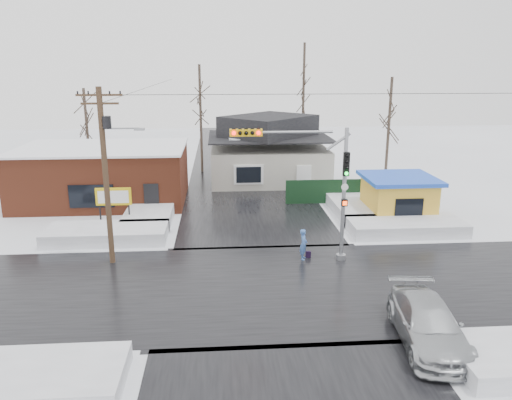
{
  "coord_description": "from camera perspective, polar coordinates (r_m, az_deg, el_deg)",
  "views": [
    {
      "loc": [
        -2.31,
        -21.28,
        10.05
      ],
      "look_at": [
        -0.41,
        4.37,
        3.0
      ],
      "focal_mm": 35.0,
      "sensor_mm": 36.0,
      "label": 1
    }
  ],
  "objects": [
    {
      "name": "marquee_sign",
      "position": [
        32.52,
        -15.97,
        0.25
      ],
      "size": [
        2.2,
        0.21,
        2.55
      ],
      "color": "black",
      "rests_on": "ground"
    },
    {
      "name": "house",
      "position": [
        44.12,
        1.44,
        5.63
      ],
      "size": [
        10.4,
        8.4,
        5.76
      ],
      "color": "beige",
      "rests_on": "ground"
    },
    {
      "name": "brick_building",
      "position": [
        39.09,
        -17.01,
        2.88
      ],
      "size": [
        12.2,
        8.2,
        4.12
      ],
      "color": "brown",
      "rests_on": "ground"
    },
    {
      "name": "kiosk",
      "position": [
        34.51,
        15.92,
        0.32
      ],
      "size": [
        4.6,
        4.6,
        2.88
      ],
      "color": "gold",
      "rests_on": "ground"
    },
    {
      "name": "utility_pole",
      "position": [
        25.88,
        -16.73,
        3.68
      ],
      "size": [
        3.15,
        0.44,
        9.0
      ],
      "color": "#382619",
      "rests_on": "ground"
    },
    {
      "name": "car",
      "position": [
        19.98,
        19.04,
        -13.24
      ],
      "size": [
        2.72,
        5.55,
        1.55
      ],
      "primitive_type": "imported",
      "rotation": [
        0.0,
        0.0,
        -0.1
      ],
      "color": "#AEB1B5",
      "rests_on": "ground"
    },
    {
      "name": "ground",
      "position": [
        23.64,
        1.8,
        -9.83
      ],
      "size": [
        120.0,
        120.0,
        0.0
      ],
      "primitive_type": "plane",
      "color": "white",
      "rests_on": "ground"
    },
    {
      "name": "shopping_bag",
      "position": [
        26.97,
        5.99,
        -6.24
      ],
      "size": [
        0.29,
        0.14,
        0.35
      ],
      "primitive_type": "cube",
      "rotation": [
        0.0,
        0.0,
        -0.09
      ],
      "color": "black",
      "rests_on": "ground"
    },
    {
      "name": "pedestrian",
      "position": [
        26.52,
        5.45,
        -5.1
      ],
      "size": [
        0.54,
        0.69,
        1.66
      ],
      "primitive_type": "imported",
      "rotation": [
        0.0,
        0.0,
        1.31
      ],
      "color": "#4069B4",
      "rests_on": "ground"
    },
    {
      "name": "tree_far_right",
      "position": [
        43.78,
        15.14,
        11.02
      ],
      "size": [
        3.0,
        3.0,
        9.0
      ],
      "color": "#332821",
      "rests_on": "ground"
    },
    {
      "name": "road_ew",
      "position": [
        23.64,
        1.8,
        -9.81
      ],
      "size": [
        120.0,
        10.0,
        0.02
      ],
      "primitive_type": "cube",
      "color": "black",
      "rests_on": "ground"
    },
    {
      "name": "road_ns",
      "position": [
        23.64,
        1.8,
        -9.81
      ],
      "size": [
        10.0,
        120.0,
        0.02
      ],
      "primitive_type": "cube",
      "color": "black",
      "rests_on": "ground"
    },
    {
      "name": "snowbank_ne",
      "position": [
        31.95,
        16.74,
        -2.93
      ],
      "size": [
        7.0,
        3.0,
        0.8
      ],
      "primitive_type": "cube",
      "color": "white",
      "rests_on": "ground"
    },
    {
      "name": "snowbank_nside_e",
      "position": [
        35.88,
        10.97,
        -0.56
      ],
      "size": [
        3.0,
        8.0,
        0.8
      ],
      "primitive_type": "cube",
      "color": "white",
      "rests_on": "ground"
    },
    {
      "name": "tree_far_left",
      "position": [
        47.35,
        -6.44,
        12.7
      ],
      "size": [
        3.0,
        3.0,
        10.0
      ],
      "color": "#332821",
      "rests_on": "ground"
    },
    {
      "name": "snowbank_nside_w",
      "position": [
        34.96,
        -11.78,
        -1.03
      ],
      "size": [
        3.0,
        8.0,
        0.8
      ],
      "primitive_type": "cube",
      "color": "white",
      "rests_on": "ground"
    },
    {
      "name": "snowbank_nw",
      "position": [
        30.62,
        -16.66,
        -3.71
      ],
      "size": [
        7.0,
        3.0,
        0.8
      ],
      "primitive_type": "cube",
      "color": "white",
      "rests_on": "ground"
    },
    {
      "name": "traffic_signal",
      "position": [
        25.31,
        6.68,
        2.65
      ],
      "size": [
        6.05,
        0.68,
        7.0
      ],
      "color": "gray",
      "rests_on": "ground"
    },
    {
      "name": "tree_far_mid",
      "position": [
        49.97,
        5.51,
        14.68
      ],
      "size": [
        3.0,
        3.0,
        12.0
      ],
      "color": "#332821",
      "rests_on": "ground"
    },
    {
      "name": "tree_far_west",
      "position": [
        46.91,
        -18.95,
        10.01
      ],
      "size": [
        3.0,
        3.0,
        8.0
      ],
      "color": "#332821",
      "rests_on": "ground"
    },
    {
      "name": "snowbank_sw",
      "position": [
        18.51,
        -26.03,
        -18.01
      ],
      "size": [
        7.0,
        3.0,
        0.7
      ],
      "primitive_type": "cube",
      "color": "white",
      "rests_on": "ground"
    },
    {
      "name": "fence",
      "position": [
        37.49,
        9.49,
        0.99
      ],
      "size": [
        8.0,
        0.12,
        1.8
      ],
      "primitive_type": "cube",
      "color": "black",
      "rests_on": "ground"
    }
  ]
}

